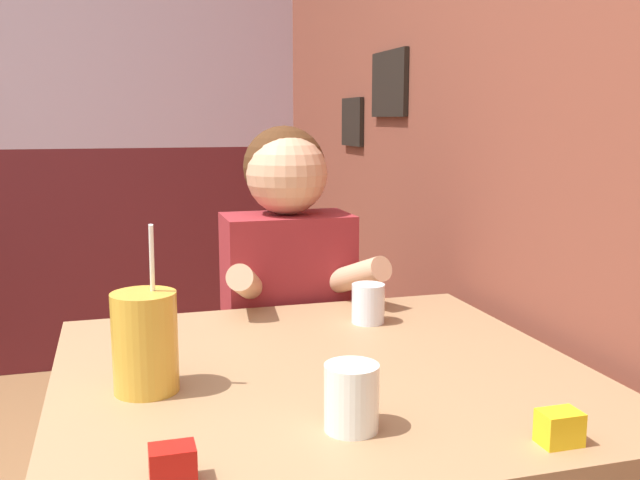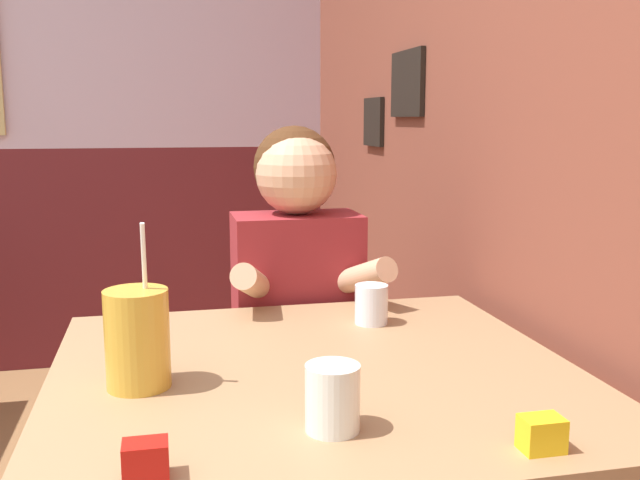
# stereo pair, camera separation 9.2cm
# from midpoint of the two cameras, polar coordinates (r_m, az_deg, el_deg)

# --- Properties ---
(brick_wall_right) EXTENTS (0.08, 4.77, 2.70)m
(brick_wall_right) POSITION_cam_midpoint_polar(r_m,az_deg,el_deg) (2.42, 5.52, 12.20)
(brick_wall_right) COLOR brown
(brick_wall_right) RESTS_ON ground_plane
(main_table) EXTENTS (0.98, 0.94, 0.78)m
(main_table) POSITION_cam_midpoint_polar(r_m,az_deg,el_deg) (1.39, -1.78, -12.84)
(main_table) COLOR #93704C
(main_table) RESTS_ON ground_plane
(person_seated) EXTENTS (0.42, 0.41, 1.23)m
(person_seated) POSITION_cam_midpoint_polar(r_m,az_deg,el_deg) (1.98, -3.93, -7.49)
(person_seated) COLOR maroon
(person_seated) RESTS_ON ground_plane
(cocktail_pitcher) EXTENTS (0.11, 0.11, 0.29)m
(cocktail_pitcher) POSITION_cam_midpoint_polar(r_m,az_deg,el_deg) (1.28, -15.84, -7.87)
(cocktail_pitcher) COLOR gold
(cocktail_pitcher) RESTS_ON main_table
(glass_near_pitcher) EXTENTS (0.08, 0.08, 0.09)m
(glass_near_pitcher) POSITION_cam_midpoint_polar(r_m,az_deg,el_deg) (1.65, 2.27, -5.11)
(glass_near_pitcher) COLOR silver
(glass_near_pitcher) RESTS_ON main_table
(glass_center) EXTENTS (0.08, 0.08, 0.10)m
(glass_center) POSITION_cam_midpoint_polar(r_m,az_deg,el_deg) (1.10, 0.09, -12.50)
(glass_center) COLOR silver
(glass_center) RESTS_ON main_table
(condiment_ketchup) EXTENTS (0.06, 0.04, 0.05)m
(condiment_ketchup) POSITION_cam_midpoint_polar(r_m,az_deg,el_deg) (1.00, -14.44, -17.05)
(condiment_ketchup) COLOR #B7140F
(condiment_ketchup) RESTS_ON main_table
(condiment_mustard) EXTENTS (0.06, 0.04, 0.05)m
(condiment_mustard) POSITION_cam_midpoint_polar(r_m,az_deg,el_deg) (1.11, 16.31, -14.25)
(condiment_mustard) COLOR yellow
(condiment_mustard) RESTS_ON main_table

